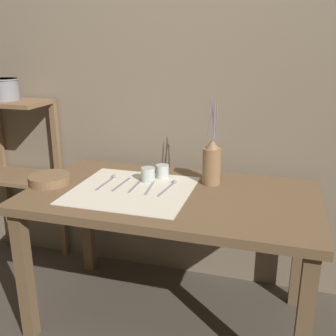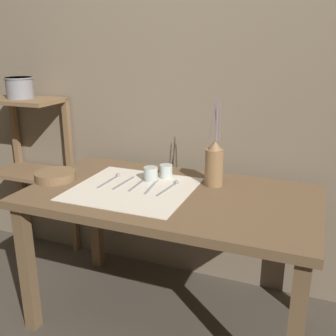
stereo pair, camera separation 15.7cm
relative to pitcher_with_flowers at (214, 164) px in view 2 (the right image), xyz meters
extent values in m
plane|color=#473F35|center=(-0.16, -0.17, -0.81)|extent=(12.00, 12.00, 0.00)
cube|color=#7A6B56|center=(-0.16, 0.31, 0.39)|extent=(7.00, 0.06, 2.40)
cube|color=brown|center=(-0.16, -0.17, -0.13)|extent=(1.36, 0.75, 0.04)
cube|color=brown|center=(-0.78, -0.49, -0.48)|extent=(0.06, 0.06, 0.66)
cube|color=brown|center=(-0.78, 0.14, -0.48)|extent=(0.06, 0.06, 0.66)
cube|color=brown|center=(0.46, 0.14, -0.48)|extent=(0.06, 0.06, 0.66)
cube|color=brown|center=(-1.23, 0.12, 0.23)|extent=(0.46, 0.28, 0.02)
cube|color=brown|center=(-1.23, 0.12, -0.23)|extent=(0.46, 0.28, 0.02)
cube|color=brown|center=(-1.44, 0.24, -0.28)|extent=(0.04, 0.04, 1.05)
cube|color=brown|center=(-1.02, 0.24, -0.28)|extent=(0.04, 0.04, 1.05)
cube|color=beige|center=(-0.35, -0.20, -0.11)|extent=(0.56, 0.53, 0.00)
cylinder|color=olive|center=(0.00, 0.00, -0.02)|extent=(0.09, 0.09, 0.18)
cone|color=olive|center=(0.00, 0.00, 0.10)|extent=(0.07, 0.07, 0.05)
cylinder|color=slate|center=(0.01, 0.00, 0.21)|extent=(0.01, 0.04, 0.18)
cylinder|color=slate|center=(-0.01, 0.00, 0.22)|extent=(0.04, 0.02, 0.20)
cylinder|color=slate|center=(0.02, 0.01, 0.21)|extent=(0.01, 0.01, 0.18)
cylinder|color=slate|center=(0.00, 0.01, 0.22)|extent=(0.03, 0.04, 0.20)
cylinder|color=brown|center=(-0.78, -0.22, -0.09)|extent=(0.21, 0.21, 0.04)
cylinder|color=#B7C1BC|center=(-0.31, -0.06, -0.07)|extent=(0.07, 0.07, 0.07)
cylinder|color=#B7C1BC|center=(-0.26, 0.01, -0.07)|extent=(0.07, 0.07, 0.07)
cube|color=gray|center=(-0.50, -0.16, -0.10)|extent=(0.02, 0.20, 0.00)
sphere|color=gray|center=(-0.50, -0.06, -0.10)|extent=(0.02, 0.02, 0.02)
cube|color=gray|center=(-0.42, -0.15, -0.10)|extent=(0.02, 0.20, 0.00)
cube|color=gray|center=(-0.35, -0.14, -0.10)|extent=(0.02, 0.20, 0.00)
cube|color=gray|center=(-0.27, -0.15, -0.10)|extent=(0.03, 0.20, 0.00)
cube|color=gray|center=(-0.19, -0.15, -0.10)|extent=(0.04, 0.20, 0.00)
sphere|color=gray|center=(-0.18, -0.05, -0.10)|extent=(0.02, 0.02, 0.02)
cylinder|color=gray|center=(-1.25, 0.12, 0.31)|extent=(0.16, 0.16, 0.12)
cylinder|color=gray|center=(-1.25, 0.12, 0.36)|extent=(0.17, 0.17, 0.01)
camera|label=1|loc=(0.31, -1.83, 0.57)|focal=42.00mm
camera|label=2|loc=(0.46, -1.78, 0.57)|focal=42.00mm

